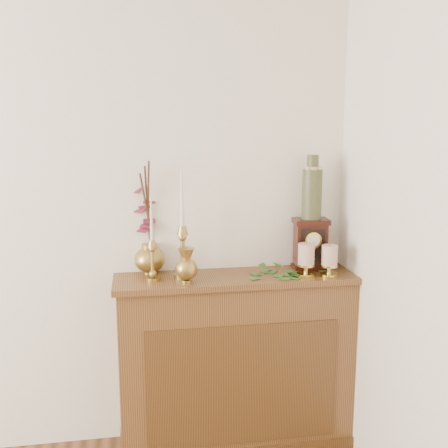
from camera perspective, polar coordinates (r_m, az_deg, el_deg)
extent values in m
cube|color=brown|center=(2.84, 1.37, -14.93)|extent=(1.20, 0.30, 0.90)
cube|color=brown|center=(2.73, 2.00, -17.13)|extent=(0.96, 0.01, 0.63)
cube|color=brown|center=(2.67, 1.41, -5.90)|extent=(1.24, 0.34, 0.03)
cube|color=brown|center=(3.05, 1.33, -22.08)|extent=(1.23, 0.33, 0.06)
cylinder|color=#A79043|center=(2.60, -7.74, -5.96)|extent=(0.07, 0.07, 0.02)
sphere|color=#A79043|center=(2.59, -7.76, -5.41)|extent=(0.04, 0.04, 0.04)
cylinder|color=#A79043|center=(2.57, -7.79, -4.12)|extent=(0.02, 0.02, 0.12)
sphere|color=#A79043|center=(2.56, -7.83, -2.71)|extent=(0.03, 0.03, 0.03)
cone|color=#A79043|center=(2.55, -7.84, -2.15)|extent=(0.04, 0.04, 0.03)
cone|color=silver|center=(2.53, -7.91, 0.52)|extent=(0.02, 0.02, 0.22)
cylinder|color=#A79043|center=(2.63, -4.48, -5.61)|extent=(0.09, 0.09, 0.02)
sphere|color=#A79043|center=(2.62, -4.49, -4.91)|extent=(0.05, 0.05, 0.05)
cylinder|color=#A79043|center=(2.60, -4.52, -3.25)|extent=(0.02, 0.02, 0.16)
sphere|color=#A79043|center=(2.58, -4.54, -1.45)|extent=(0.04, 0.04, 0.04)
cone|color=#A79043|center=(2.58, -4.55, -0.72)|extent=(0.06, 0.06, 0.04)
cone|color=silver|center=(2.55, -4.60, 2.73)|extent=(0.02, 0.02, 0.28)
cylinder|color=#A79043|center=(2.54, -4.09, -6.26)|extent=(0.05, 0.05, 0.02)
sphere|color=#A79043|center=(2.52, -4.11, -4.88)|extent=(0.11, 0.11, 0.11)
cone|color=#A79043|center=(2.50, -4.13, -3.26)|extent=(0.08, 0.08, 0.05)
cylinder|color=#A79043|center=(2.73, -8.07, -5.21)|extent=(0.07, 0.07, 0.01)
ellipsoid|color=#A79043|center=(2.71, -8.11, -3.84)|extent=(0.16, 0.16, 0.13)
cylinder|color=#A79043|center=(2.70, -8.15, -2.46)|extent=(0.08, 0.08, 0.03)
cylinder|color=#472819|center=(2.67, -8.41, 1.57)|extent=(0.07, 0.08, 0.37)
cylinder|color=#472819|center=(2.67, -8.33, 1.94)|extent=(0.03, 0.08, 0.41)
cylinder|color=#472819|center=(2.67, -8.25, 2.30)|extent=(0.02, 0.15, 0.43)
cylinder|color=#DABF4C|center=(2.68, 8.87, -5.47)|extent=(0.09, 0.09, 0.02)
cylinder|color=#DABF4C|center=(2.67, 8.89, -4.90)|extent=(0.02, 0.02, 0.04)
cylinder|color=#DABF4C|center=(2.67, 8.90, -4.41)|extent=(0.09, 0.09, 0.01)
cylinder|color=beige|center=(2.65, 8.94, -3.22)|extent=(0.08, 0.08, 0.10)
cylinder|color=#472819|center=(2.64, 8.97, -2.03)|extent=(0.00, 0.00, 0.01)
cylinder|color=#DABF4C|center=(2.70, 11.34, -5.46)|extent=(0.09, 0.09, 0.02)
cylinder|color=#DABF4C|center=(2.69, 11.36, -4.91)|extent=(0.02, 0.02, 0.04)
cylinder|color=#DABF4C|center=(2.68, 11.37, -4.45)|extent=(0.08, 0.08, 0.01)
cylinder|color=beige|center=(2.67, 11.42, -3.32)|extent=(0.08, 0.08, 0.10)
cylinder|color=#472819|center=(2.66, 11.46, -2.19)|extent=(0.00, 0.00, 0.01)
cube|color=#335E24|center=(2.57, 4.58, -6.14)|extent=(0.06, 0.07, 0.00)
cube|color=#335E24|center=(2.73, 8.89, -5.24)|extent=(0.07, 0.07, 0.00)
cube|color=#335E24|center=(2.71, 4.26, -5.27)|extent=(0.07, 0.07, 0.00)
cube|color=#335E24|center=(2.68, 8.29, -5.56)|extent=(0.06, 0.06, 0.00)
cube|color=#335E24|center=(2.71, 5.79, -5.30)|extent=(0.05, 0.04, 0.00)
cube|color=#335E24|center=(2.63, 3.58, -5.78)|extent=(0.05, 0.04, 0.00)
cube|color=#335E24|center=(2.70, 8.45, -5.43)|extent=(0.05, 0.06, 0.00)
cube|color=#335E24|center=(2.63, 3.84, -5.79)|extent=(0.06, 0.06, 0.00)
cube|color=#335E24|center=(2.67, 9.08, -5.64)|extent=(0.06, 0.07, 0.00)
cube|color=#335E24|center=(2.61, 4.56, -5.94)|extent=(0.04, 0.05, 0.00)
cube|color=#335E24|center=(2.73, 6.63, -5.22)|extent=(0.06, 0.07, 0.00)
cube|color=#335E24|center=(2.64, 5.96, -5.76)|extent=(0.06, 0.06, 0.00)
cube|color=#335E24|center=(2.72, 4.83, -5.21)|extent=(0.06, 0.06, 0.00)
cube|color=#335E24|center=(2.67, 6.59, -5.57)|extent=(0.07, 0.07, 0.00)
cube|color=#335E24|center=(2.65, 4.28, -4.61)|extent=(0.05, 0.05, 0.03)
cube|color=#335E24|center=(2.60, 5.93, -4.45)|extent=(0.04, 0.05, 0.03)
cube|color=#335E24|center=(2.73, 11.07, -4.08)|extent=(0.04, 0.05, 0.03)
cube|color=#37110B|center=(2.82, 9.30, -4.64)|extent=(0.19, 0.14, 0.02)
cube|color=#37110B|center=(2.80, 9.37, -2.33)|extent=(0.17, 0.12, 0.23)
cube|color=#37110B|center=(2.77, 9.45, 0.29)|extent=(0.19, 0.14, 0.03)
cube|color=black|center=(2.74, 9.66, -2.49)|extent=(0.13, 0.01, 0.19)
cylinder|color=#F1BE47|center=(2.73, 9.70, -1.78)|extent=(0.09, 0.02, 0.09)
cylinder|color=silver|center=(2.73, 9.70, -1.78)|extent=(0.06, 0.01, 0.06)
sphere|color=#F1BE47|center=(2.76, 9.60, -3.75)|extent=(0.03, 0.03, 0.03)
cylinder|color=#19332A|center=(2.75, 9.54, 3.20)|extent=(0.10, 0.10, 0.26)
cylinder|color=#19332A|center=(2.73, 9.64, 6.54)|extent=(0.06, 0.06, 0.09)
cylinder|color=#D0B878|center=(2.73, 9.62, 5.99)|extent=(0.07, 0.07, 0.02)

